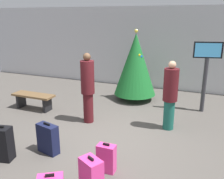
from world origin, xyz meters
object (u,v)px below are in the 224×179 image
(holiday_tree, at_px, (135,64))
(suitcase_4, at_px, (106,158))
(flight_info_kiosk, at_px, (206,65))
(suitcase_0, at_px, (91,177))
(suitcase_1, at_px, (48,139))
(traveller_0, at_px, (170,94))
(suitcase_3, at_px, (3,144))
(waiting_bench, at_px, (34,98))
(traveller_1, at_px, (88,87))

(holiday_tree, distance_m, suitcase_4, 4.33)
(flight_info_kiosk, relative_size, suitcase_0, 3.12)
(holiday_tree, height_order, flight_info_kiosk, holiday_tree)
(holiday_tree, relative_size, suitcase_1, 3.56)
(traveller_0, xyz_separation_m, suitcase_4, (-0.74, -2.25, -0.65))
(suitcase_0, bearing_deg, suitcase_3, 173.45)
(waiting_bench, height_order, suitcase_1, suitcase_1)
(suitcase_4, bearing_deg, suitcase_0, -88.03)
(traveller_1, bearing_deg, waiting_bench, 173.88)
(suitcase_4, bearing_deg, traveller_1, 125.51)
(waiting_bench, bearing_deg, flight_info_kiosk, 20.14)
(traveller_0, bearing_deg, suitcase_1, -135.32)
(traveller_1, height_order, suitcase_3, traveller_1)
(waiting_bench, xyz_separation_m, suitcase_3, (1.30, -2.51, -0.01))
(holiday_tree, height_order, suitcase_1, holiday_tree)
(holiday_tree, bearing_deg, suitcase_0, -81.04)
(suitcase_1, relative_size, suitcase_4, 1.18)
(waiting_bench, relative_size, suitcase_0, 1.99)
(suitcase_0, bearing_deg, flight_info_kiosk, 72.13)
(flight_info_kiosk, height_order, suitcase_4, flight_info_kiosk)
(suitcase_0, bearing_deg, waiting_bench, 140.77)
(flight_info_kiosk, distance_m, waiting_bench, 5.24)
(waiting_bench, distance_m, suitcase_0, 4.34)
(waiting_bench, distance_m, suitcase_4, 3.94)
(suitcase_3, relative_size, suitcase_4, 1.29)
(waiting_bench, distance_m, suitcase_3, 2.82)
(waiting_bench, bearing_deg, traveller_0, 2.29)
(holiday_tree, xyz_separation_m, flight_info_kiosk, (2.21, -0.30, 0.18))
(flight_info_kiosk, bearing_deg, suitcase_1, -127.67)
(waiting_bench, relative_size, suitcase_3, 1.81)
(traveller_1, bearing_deg, suitcase_4, -54.49)
(suitcase_1, bearing_deg, traveller_1, 88.31)
(traveller_0, relative_size, suitcase_0, 2.62)
(holiday_tree, xyz_separation_m, waiting_bench, (-2.60, -2.06, -0.88))
(flight_info_kiosk, bearing_deg, traveller_1, -144.88)
(traveller_0, xyz_separation_m, suitcase_1, (-2.13, -2.11, -0.60))
(suitcase_3, bearing_deg, suitcase_1, 40.87)
(suitcase_1, bearing_deg, flight_info_kiosk, 52.33)
(holiday_tree, distance_m, suitcase_1, 4.16)
(flight_info_kiosk, bearing_deg, waiting_bench, -159.86)
(traveller_1, distance_m, suitcase_0, 2.95)
(suitcase_4, bearing_deg, waiting_bench, 147.96)
(suitcase_3, xyz_separation_m, suitcase_4, (2.04, 0.42, -0.08))
(suitcase_0, height_order, suitcase_4, suitcase_0)
(holiday_tree, relative_size, flight_info_kiosk, 1.14)
(holiday_tree, relative_size, traveller_1, 1.27)
(traveller_0, bearing_deg, suitcase_4, -108.26)
(traveller_1, distance_m, suitcase_4, 2.42)
(waiting_bench, xyz_separation_m, suitcase_1, (1.95, -1.95, -0.04))
(traveller_0, height_order, suitcase_1, traveller_0)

